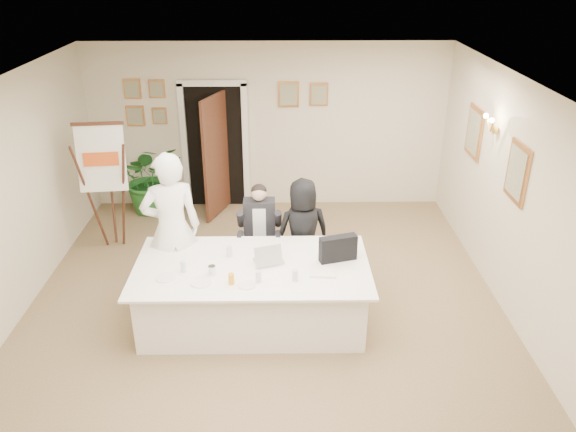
% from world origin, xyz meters
% --- Properties ---
extents(floor, '(7.00, 7.00, 0.00)m').
position_xyz_m(floor, '(0.00, 0.00, 0.00)').
color(floor, brown).
rests_on(floor, ground).
extents(ceiling, '(6.00, 7.00, 0.02)m').
position_xyz_m(ceiling, '(0.00, 0.00, 2.80)').
color(ceiling, white).
rests_on(ceiling, wall_back).
extents(wall_back, '(6.00, 0.10, 2.80)m').
position_xyz_m(wall_back, '(0.00, 3.50, 1.40)').
color(wall_back, beige).
rests_on(wall_back, floor).
extents(wall_right, '(0.10, 7.00, 2.80)m').
position_xyz_m(wall_right, '(3.00, 0.00, 1.40)').
color(wall_right, beige).
rests_on(wall_right, floor).
extents(doorway, '(1.14, 0.86, 2.20)m').
position_xyz_m(doorway, '(-0.88, 3.32, 1.04)').
color(doorway, black).
rests_on(doorway, floor).
extents(pictures_back_wall, '(3.40, 0.06, 0.80)m').
position_xyz_m(pictures_back_wall, '(-0.80, 3.47, 1.85)').
color(pictures_back_wall, '#BD7940').
rests_on(pictures_back_wall, wall_back).
extents(pictures_right_wall, '(0.06, 2.20, 0.80)m').
position_xyz_m(pictures_right_wall, '(2.97, 1.20, 1.75)').
color(pictures_right_wall, '#BD7940').
rests_on(pictures_right_wall, wall_right).
extents(wall_sconce, '(0.20, 0.30, 0.24)m').
position_xyz_m(wall_sconce, '(2.90, 1.20, 2.10)').
color(wall_sconce, gold).
rests_on(wall_sconce, wall_right).
extents(conference_table, '(2.75, 1.46, 0.78)m').
position_xyz_m(conference_table, '(-0.13, -0.03, 0.39)').
color(conference_table, white).
rests_on(conference_table, floor).
extents(seated_man, '(0.71, 0.74, 1.34)m').
position_xyz_m(seated_man, '(-0.08, 1.07, 0.67)').
color(seated_man, black).
rests_on(seated_man, floor).
extents(flip_chart, '(0.68, 0.45, 1.92)m').
position_xyz_m(flip_chart, '(-2.32, 1.90, 0.89)').
color(flip_chart, '#351C11').
rests_on(flip_chart, floor).
extents(standing_man, '(0.83, 0.65, 1.98)m').
position_xyz_m(standing_man, '(-1.13, 0.50, 0.99)').
color(standing_man, white).
rests_on(standing_man, floor).
extents(standing_woman, '(0.79, 0.59, 1.47)m').
position_xyz_m(standing_woman, '(0.50, 0.90, 0.73)').
color(standing_woman, black).
rests_on(standing_woman, floor).
extents(potted_palm, '(1.31, 1.21, 1.22)m').
position_xyz_m(potted_palm, '(-2.00, 3.20, 0.61)').
color(potted_palm, '#216425').
rests_on(potted_palm, floor).
extents(laptop, '(0.42, 0.44, 0.28)m').
position_xyz_m(laptop, '(0.07, 0.06, 0.91)').
color(laptop, '#B7BABC').
rests_on(laptop, conference_table).
extents(laptop_bag, '(0.46, 0.24, 0.31)m').
position_xyz_m(laptop_bag, '(0.88, 0.08, 0.93)').
color(laptop_bag, black).
rests_on(laptop_bag, conference_table).
extents(paper_stack, '(0.31, 0.22, 0.03)m').
position_xyz_m(paper_stack, '(0.69, -0.23, 0.79)').
color(paper_stack, white).
rests_on(paper_stack, conference_table).
extents(plate_left, '(0.26, 0.26, 0.01)m').
position_xyz_m(plate_left, '(-1.08, -0.30, 0.78)').
color(plate_left, white).
rests_on(plate_left, conference_table).
extents(plate_mid, '(0.25, 0.25, 0.01)m').
position_xyz_m(plate_mid, '(-0.67, -0.40, 0.78)').
color(plate_mid, white).
rests_on(plate_mid, conference_table).
extents(plate_near, '(0.25, 0.25, 0.01)m').
position_xyz_m(plate_near, '(-0.16, -0.47, 0.78)').
color(plate_near, white).
rests_on(plate_near, conference_table).
extents(glass_a, '(0.07, 0.07, 0.14)m').
position_xyz_m(glass_a, '(-0.90, -0.16, 0.84)').
color(glass_a, silver).
rests_on(glass_a, conference_table).
extents(glass_b, '(0.07, 0.07, 0.14)m').
position_xyz_m(glass_b, '(-0.04, -0.40, 0.84)').
color(glass_b, silver).
rests_on(glass_b, conference_table).
extents(glass_c, '(0.07, 0.07, 0.14)m').
position_xyz_m(glass_c, '(0.37, -0.38, 0.84)').
color(glass_c, silver).
rests_on(glass_c, conference_table).
extents(glass_d, '(0.08, 0.08, 0.14)m').
position_xyz_m(glass_d, '(-0.41, 0.18, 0.84)').
color(glass_d, silver).
rests_on(glass_d, conference_table).
extents(oj_glass, '(0.07, 0.07, 0.13)m').
position_xyz_m(oj_glass, '(-0.34, -0.43, 0.84)').
color(oj_glass, orange).
rests_on(oj_glass, conference_table).
extents(steel_jug, '(0.10, 0.10, 0.11)m').
position_xyz_m(steel_jug, '(-0.57, -0.23, 0.83)').
color(steel_jug, silver).
rests_on(steel_jug, conference_table).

